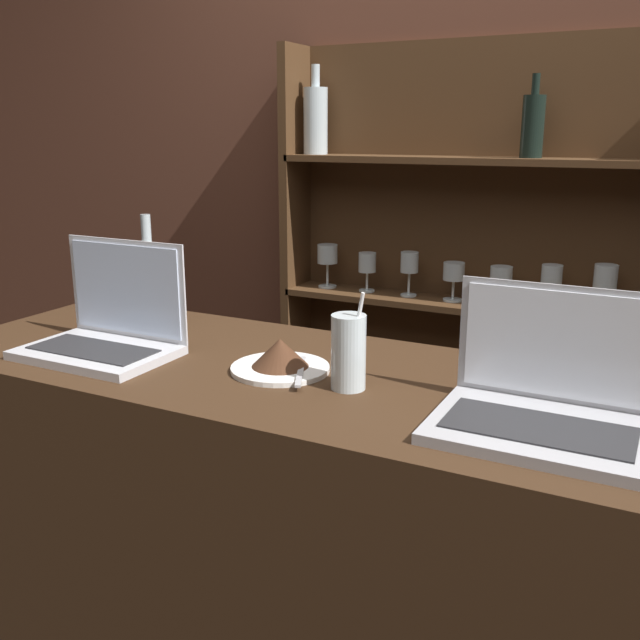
# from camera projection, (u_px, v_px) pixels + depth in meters

# --- Properties ---
(bar_counter) EXTENTS (2.04, 0.57, 1.03)m
(bar_counter) POSITION_uv_depth(u_px,v_px,m) (390.00, 625.00, 1.45)
(bar_counter) COLOR #382314
(bar_counter) RESTS_ON ground_plane
(back_wall) EXTENTS (7.00, 0.06, 2.70)m
(back_wall) POSITION_uv_depth(u_px,v_px,m) (528.00, 178.00, 2.14)
(back_wall) COLOR brown
(back_wall) RESTS_ON ground_plane
(back_shelf) EXTENTS (1.28, 0.18, 1.75)m
(back_shelf) POSITION_uv_depth(u_px,v_px,m) (478.00, 316.00, 2.23)
(back_shelf) COLOR #472D19
(back_shelf) RESTS_ON ground_plane
(laptop_near) EXTENTS (0.31, 0.21, 0.23)m
(laptop_near) POSITION_uv_depth(u_px,v_px,m) (108.00, 328.00, 1.51)
(laptop_near) COLOR silver
(laptop_near) RESTS_ON bar_counter
(laptop_far) EXTENTS (0.33, 0.24, 0.22)m
(laptop_far) POSITION_uv_depth(u_px,v_px,m) (546.00, 401.00, 1.12)
(laptop_far) COLOR #ADADB2
(laptop_far) RESTS_ON bar_counter
(cake_plate) EXTENTS (0.20, 0.20, 0.07)m
(cake_plate) POSITION_uv_depth(u_px,v_px,m) (280.00, 358.00, 1.39)
(cake_plate) COLOR white
(cake_plate) RESTS_ON bar_counter
(water_glass) EXTENTS (0.06, 0.06, 0.18)m
(water_glass) POSITION_uv_depth(u_px,v_px,m) (349.00, 352.00, 1.29)
(water_glass) COLOR silver
(water_glass) RESTS_ON bar_counter
(wine_bottle_clear) EXTENTS (0.06, 0.06, 0.27)m
(wine_bottle_clear) POSITION_uv_depth(u_px,v_px,m) (150.00, 287.00, 1.66)
(wine_bottle_clear) COLOR #B2C1C6
(wine_bottle_clear) RESTS_ON bar_counter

